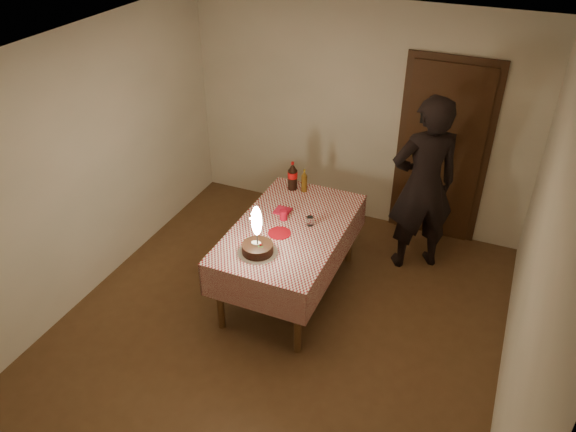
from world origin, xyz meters
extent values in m
cube|color=brown|center=(0.00, 0.00, 0.00)|extent=(4.00, 4.50, 0.01)
cube|color=silver|center=(0.00, 2.25, 1.30)|extent=(4.00, 0.04, 2.60)
cube|color=silver|center=(0.00, -2.25, 1.30)|extent=(4.00, 0.04, 2.60)
cube|color=silver|center=(-2.00, 0.00, 1.30)|extent=(0.04, 4.50, 2.60)
cube|color=silver|center=(2.00, 0.00, 1.30)|extent=(0.04, 4.50, 2.60)
cube|color=silver|center=(0.00, 0.00, 2.60)|extent=(4.00, 4.50, 0.04)
cube|color=#472814|center=(1.00, 2.22, 1.02)|extent=(0.85, 0.05, 2.05)
sphere|color=#B28C33|center=(0.68, 2.17, 1.00)|extent=(0.06, 0.06, 0.06)
cube|color=brown|center=(-0.11, 0.56, 0.76)|extent=(0.90, 1.60, 0.04)
cylinder|color=brown|center=(-0.50, -0.18, 0.37)|extent=(0.07, 0.07, 0.74)
cylinder|color=brown|center=(0.28, -0.18, 0.37)|extent=(0.07, 0.07, 0.74)
cylinder|color=brown|center=(-0.50, 1.30, 0.37)|extent=(0.07, 0.07, 0.74)
cylinder|color=brown|center=(0.28, 1.30, 0.37)|extent=(0.07, 0.07, 0.74)
cube|color=silver|center=(-0.11, 0.56, 0.79)|extent=(1.02, 1.72, 0.01)
cube|color=silver|center=(-0.11, -0.30, 0.61)|extent=(1.02, 0.01, 0.34)
cube|color=silver|center=(-0.11, 1.41, 0.61)|extent=(1.02, 0.01, 0.34)
cube|color=silver|center=(-0.62, 0.56, 0.61)|extent=(0.01, 1.72, 0.34)
cube|color=silver|center=(0.39, 0.56, 0.61)|extent=(0.01, 1.72, 0.34)
cylinder|color=white|center=(-0.21, 0.06, 0.80)|extent=(0.35, 0.35, 0.01)
cylinder|color=black|center=(-0.21, 0.06, 0.85)|extent=(0.28, 0.28, 0.09)
cylinder|color=white|center=(-0.23, 0.07, 0.89)|extent=(0.07, 0.07, 0.00)
sphere|color=red|center=(-0.18, 0.05, 0.90)|extent=(0.02, 0.02, 0.02)
cube|color=#19721E|center=(-0.16, 0.04, 0.89)|extent=(0.02, 0.01, 0.00)
cube|color=#19721E|center=(-0.19, 0.03, 0.89)|extent=(0.01, 0.02, 0.00)
cylinder|color=#262628|center=(-0.21, 0.06, 0.95)|extent=(0.01, 0.01, 0.12)
ellipsoid|color=#FFF2BF|center=(-0.21, 0.06, 1.14)|extent=(0.09, 0.09, 0.29)
sphere|color=white|center=(-0.21, 0.06, 1.03)|extent=(0.04, 0.04, 0.04)
cylinder|color=#AA0B16|center=(-0.16, 0.42, 0.80)|extent=(0.22, 0.22, 0.01)
cylinder|color=red|center=(-0.22, 0.66, 0.85)|extent=(0.08, 0.08, 0.10)
cylinder|color=white|center=(0.05, 0.66, 0.84)|extent=(0.07, 0.07, 0.09)
cube|color=red|center=(-0.29, 0.78, 0.81)|extent=(0.15, 0.15, 0.02)
cylinder|color=black|center=(-0.37, 1.24, 0.91)|extent=(0.10, 0.10, 0.22)
cylinder|color=red|center=(-0.37, 1.24, 0.97)|extent=(0.10, 0.10, 0.07)
cone|color=black|center=(-0.37, 1.24, 1.06)|extent=(0.10, 0.10, 0.08)
cylinder|color=red|center=(-0.37, 1.24, 1.10)|extent=(0.03, 0.03, 0.02)
cylinder|color=#5E3D10|center=(-0.24, 1.25, 0.89)|extent=(0.06, 0.06, 0.18)
cone|color=#5E3D10|center=(-0.24, 1.25, 1.01)|extent=(0.06, 0.06, 0.06)
cylinder|color=olive|center=(-0.24, 1.25, 1.04)|extent=(0.02, 0.02, 0.02)
imported|color=black|center=(0.94, 1.55, 0.97)|extent=(0.85, 0.77, 1.94)
cube|color=black|center=(0.87, 1.66, 1.66)|extent=(0.16, 0.14, 0.10)
cylinder|color=black|center=(0.83, 1.73, 1.66)|extent=(0.11, 0.11, 0.08)
camera|label=1|loc=(1.64, -3.56, 3.80)|focal=35.00mm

